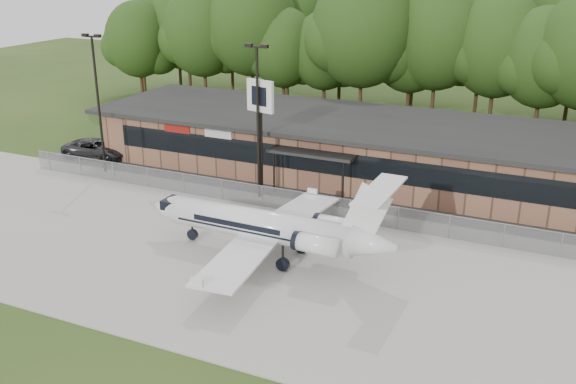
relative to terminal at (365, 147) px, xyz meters
The scene contains 11 objects.
ground 24.04m from the terminal, 89.99° to the right, with size 160.00×160.00×0.00m, color #284016.
apron 16.08m from the terminal, 89.99° to the right, with size 64.00×18.00×0.08m, color #9E9B93.
parking_lot 4.93m from the terminal, 89.96° to the right, with size 50.00×9.00×0.06m, color #383835.
terminal is the anchor object (origin of this frame).
fence 9.05m from the terminal, 89.98° to the right, with size 46.00×0.04×1.52m.
treeline 18.83m from the terminal, 89.99° to the left, with size 72.00×12.00×15.00m, color #1B3310, non-canonical shape.
light_pole_left 19.84m from the terminal, 157.54° to the right, with size 1.55×0.30×10.23m.
light_pole_mid 9.73m from the terminal, 123.89° to the right, with size 1.55×0.30×10.23m.
business_jet 15.40m from the terminal, 91.17° to the right, with size 14.95×13.28×5.05m.
suv 21.56m from the terminal, 167.24° to the right, with size 2.54×5.51×1.53m, color #313133.
pole_sign 9.53m from the terminal, 124.71° to the right, with size 2.08×0.73×7.96m.
Camera 1 is at (13.55, -19.54, 15.47)m, focal length 40.00 mm.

